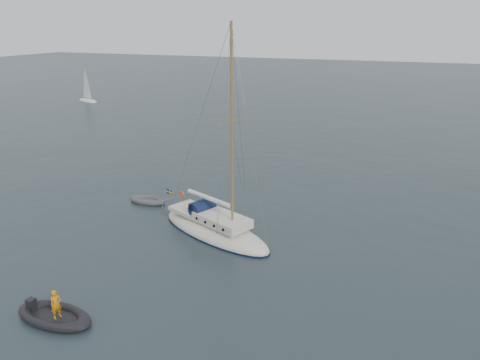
% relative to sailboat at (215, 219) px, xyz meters
% --- Properties ---
extents(ground, '(300.00, 300.00, 0.00)m').
position_rel_sailboat_xyz_m(ground, '(3.29, 0.67, -1.04)').
color(ground, black).
rests_on(ground, ground).
extents(sailboat, '(9.65, 2.89, 13.74)m').
position_rel_sailboat_xyz_m(sailboat, '(0.00, 0.00, 0.00)').
color(sailboat, '#EFE5CE').
rests_on(sailboat, ground).
extents(dinghy, '(2.91, 1.32, 0.42)m').
position_rel_sailboat_xyz_m(dinghy, '(-7.04, 3.19, -0.86)').
color(dinghy, '#4F5054').
rests_on(dinghy, ground).
extents(rib, '(4.00, 1.82, 1.61)m').
position_rel_sailboat_xyz_m(rib, '(-3.10, -11.15, -0.79)').
color(rib, black).
rests_on(rib, ground).
extents(distant_yacht_a, '(5.30, 2.83, 7.03)m').
position_rel_sailboat_xyz_m(distant_yacht_a, '(-42.59, 40.87, 1.96)').
color(distant_yacht_a, silver).
rests_on(distant_yacht_a, ground).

